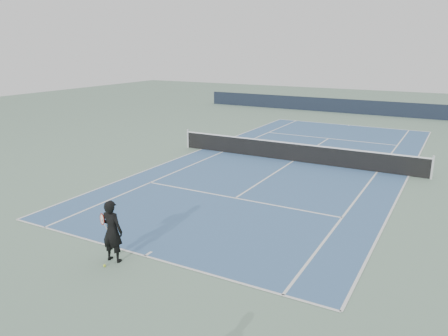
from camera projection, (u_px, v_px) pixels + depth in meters
The scene contains 6 objects.
ground at pixel (293, 161), 22.21m from camera, with size 80.00×80.00×0.00m, color gray.
court_surface at pixel (293, 161), 22.21m from camera, with size 10.97×23.77×0.01m, color #3D6291.
tennis_net at pixel (294, 152), 22.07m from camera, with size 12.90×0.10×1.07m.
windscreen_far at pixel (367, 107), 37.12m from camera, with size 30.00×0.25×1.20m, color black.
tennis_player at pixel (112, 231), 11.73m from camera, with size 0.80×0.53×1.75m.
tennis_ball at pixel (105, 266), 11.61m from camera, with size 0.07×0.07×0.07m, color #BED92C.
Camera 1 is at (7.29, -20.50, 5.68)m, focal length 35.00 mm.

